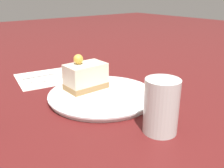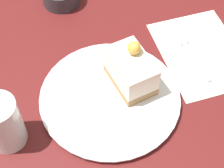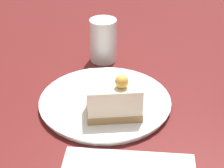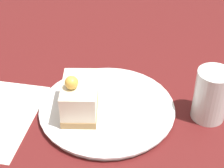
# 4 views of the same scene
# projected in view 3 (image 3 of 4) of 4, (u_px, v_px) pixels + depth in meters

# --- Properties ---
(ground_plane) EXTENTS (4.00, 4.00, 0.00)m
(ground_plane) POSITION_uv_depth(u_px,v_px,m) (99.00, 95.00, 0.83)
(ground_plane) COLOR #5B1919
(plate) EXTENTS (0.28, 0.28, 0.01)m
(plate) POSITION_uv_depth(u_px,v_px,m) (105.00, 101.00, 0.80)
(plate) COLOR white
(plate) RESTS_ON ground_plane
(cake_slice) EXTENTS (0.07, 0.11, 0.10)m
(cake_slice) POSITION_uv_depth(u_px,v_px,m) (114.00, 99.00, 0.73)
(cake_slice) COLOR #AD8451
(cake_slice) RESTS_ON plate
(drinking_glass) EXTENTS (0.07, 0.07, 0.11)m
(drinking_glass) POSITION_uv_depth(u_px,v_px,m) (103.00, 40.00, 0.95)
(drinking_glass) COLOR silver
(drinking_glass) RESTS_ON ground_plane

